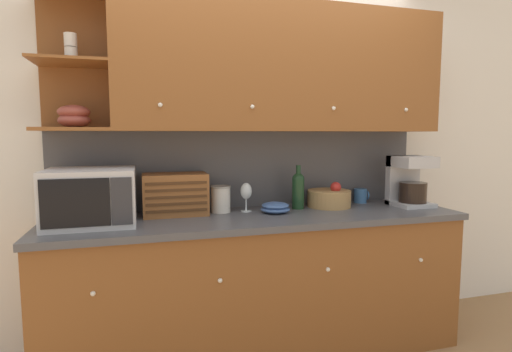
% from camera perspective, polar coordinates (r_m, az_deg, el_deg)
% --- Properties ---
extents(ground_plane, '(24.00, 24.00, 0.00)m').
position_cam_1_polar(ground_plane, '(3.17, -1.19, -20.93)').
color(ground_plane, '#9E754C').
extents(wall_back, '(5.01, 0.06, 2.60)m').
position_cam_1_polar(wall_back, '(2.86, -1.40, 3.29)').
color(wall_back, white).
rests_on(wall_back, ground_plane).
extents(counter_unit, '(2.63, 0.66, 0.92)m').
position_cam_1_polar(counter_unit, '(2.70, 0.58, -15.13)').
color(counter_unit, brown).
rests_on(counter_unit, ground_plane).
extents(backsplash_panel, '(2.61, 0.01, 0.53)m').
position_cam_1_polar(backsplash_panel, '(2.83, -1.21, 0.98)').
color(backsplash_panel, '#4C4C51').
rests_on(backsplash_panel, counter_unit).
extents(upper_cabinets, '(2.61, 0.37, 0.82)m').
position_cam_1_polar(upper_cabinets, '(2.74, 3.28, 14.93)').
color(upper_cabinets, brown).
rests_on(upper_cabinets, backsplash_panel).
extents(microwave, '(0.48, 0.42, 0.32)m').
position_cam_1_polar(microwave, '(2.46, -22.47, -2.75)').
color(microwave, silver).
rests_on(microwave, counter_unit).
extents(bread_box, '(0.40, 0.25, 0.27)m').
position_cam_1_polar(bread_box, '(2.61, -11.48, -2.55)').
color(bread_box, brown).
rests_on(bread_box, counter_unit).
extents(storage_canister, '(0.13, 0.13, 0.18)m').
position_cam_1_polar(storage_canister, '(2.65, -5.06, -3.29)').
color(storage_canister, silver).
rests_on(storage_canister, counter_unit).
extents(wine_glass, '(0.08, 0.08, 0.19)m').
position_cam_1_polar(wine_glass, '(2.66, -1.43, -2.33)').
color(wine_glass, silver).
rests_on(wine_glass, counter_unit).
extents(bowl_stack_on_counter, '(0.19, 0.19, 0.07)m').
position_cam_1_polar(bowl_stack_on_counter, '(2.63, 2.78, -4.52)').
color(bowl_stack_on_counter, '#3D5B93').
rests_on(bowl_stack_on_counter, counter_unit).
extents(wine_bottle, '(0.08, 0.08, 0.30)m').
position_cam_1_polar(wine_bottle, '(2.77, 6.04, -1.86)').
color(wine_bottle, '#19381E').
rests_on(wine_bottle, counter_unit).
extents(fruit_basket, '(0.31, 0.31, 0.18)m').
position_cam_1_polar(fruit_basket, '(2.88, 10.44, -3.12)').
color(fruit_basket, '#A87F4C').
rests_on(fruit_basket, counter_unit).
extents(mug, '(0.11, 0.10, 0.11)m').
position_cam_1_polar(mug, '(3.11, 14.72, -2.73)').
color(mug, '#38669E').
rests_on(mug, counter_unit).
extents(coffee_maker, '(0.25, 0.26, 0.36)m').
position_cam_1_polar(coffee_maker, '(3.08, 21.04, -0.65)').
color(coffee_maker, '#B7B7BC').
rests_on(coffee_maker, counter_unit).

